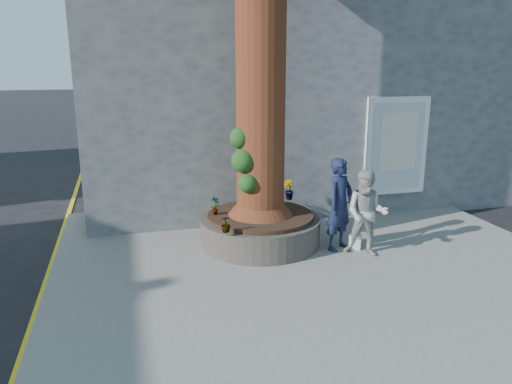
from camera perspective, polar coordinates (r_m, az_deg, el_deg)
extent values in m
plane|color=black|center=(7.89, -1.30, -12.21)|extent=(120.00, 120.00, 0.00)
cube|color=slate|center=(9.14, 6.46, -7.93)|extent=(9.00, 8.00, 0.12)
cube|color=yellow|center=(8.73, -23.21, -10.68)|extent=(0.10, 30.00, 0.01)
cube|color=#535558|center=(14.63, 1.57, 12.58)|extent=(10.00, 8.00, 6.00)
cube|color=white|center=(11.75, 15.73, 5.08)|extent=(1.50, 0.12, 2.20)
cube|color=silver|center=(11.70, 15.88, 5.03)|extent=(1.25, 0.04, 1.95)
cube|color=silver|center=(11.67, 15.96, 5.50)|extent=(0.90, 0.02, 1.30)
cube|color=#535558|center=(18.56, 26.54, 11.56)|extent=(6.00, 8.00, 6.00)
cylinder|color=black|center=(9.70, 0.50, -4.43)|extent=(2.30, 2.30, 0.52)
cylinder|color=black|center=(9.61, 0.51, -2.74)|extent=(2.04, 2.04, 0.08)
cylinder|color=#4F1A13|center=(9.20, 0.56, 20.38)|extent=(0.90, 0.90, 7.50)
cone|color=#4F1A13|center=(9.50, 0.51, -0.50)|extent=(1.24, 1.24, 0.70)
sphere|color=#194416|center=(9.04, -1.47, 3.60)|extent=(0.44, 0.44, 0.44)
sphere|color=#194416|center=(9.05, -0.93, 1.01)|extent=(0.36, 0.36, 0.36)
sphere|color=#194416|center=(9.08, -1.79, 6.21)|extent=(0.40, 0.40, 0.40)
imported|color=#141B37|center=(9.38, 9.57, -1.41)|extent=(0.76, 0.69, 1.74)
imported|color=#9B9A95|center=(9.21, 12.52, -2.38)|extent=(0.97, 0.92, 1.59)
cube|color=white|center=(9.61, 11.20, -5.68)|extent=(0.22, 0.16, 0.28)
imported|color=gray|center=(9.53, -4.71, -1.55)|extent=(0.23, 0.22, 0.36)
imported|color=gray|center=(10.56, 3.73, 0.26)|extent=(0.31, 0.31, 0.42)
imported|color=gray|center=(8.58, -3.47, -3.66)|extent=(0.17, 0.17, 0.29)
imported|color=gray|center=(10.46, 1.86, -0.09)|extent=(0.35, 0.37, 0.33)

